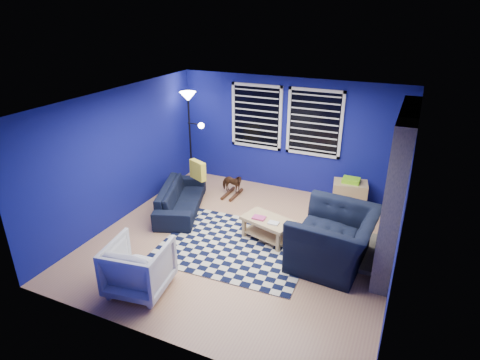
{
  "coord_description": "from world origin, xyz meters",
  "views": [
    {
      "loc": [
        2.46,
        -5.56,
        3.83
      ],
      "look_at": [
        -0.17,
        0.3,
        1.04
      ],
      "focal_mm": 30.0,
      "sensor_mm": 36.0,
      "label": 1
    }
  ],
  "objects_px": {
    "armchair_bent": "(139,267)",
    "armchair_big": "(334,239)",
    "sofa": "(181,198)",
    "coffee_table": "(267,225)",
    "rocking_horse": "(232,183)",
    "floor_lamp": "(189,109)",
    "cabinet": "(349,194)",
    "tv": "(409,151)"
  },
  "relations": [
    {
      "from": "rocking_horse",
      "to": "floor_lamp",
      "type": "relative_size",
      "value": 0.25
    },
    {
      "from": "armchair_big",
      "to": "rocking_horse",
      "type": "relative_size",
      "value": 2.66
    },
    {
      "from": "armchair_big",
      "to": "armchair_bent",
      "type": "height_order",
      "value": "armchair_big"
    },
    {
      "from": "coffee_table",
      "to": "armchair_bent",
      "type": "bearing_deg",
      "value": -120.98
    },
    {
      "from": "armchair_big",
      "to": "floor_lamp",
      "type": "distance_m",
      "value": 4.37
    },
    {
      "from": "tv",
      "to": "armchair_bent",
      "type": "xyz_separation_m",
      "value": [
        -3.28,
        -3.79,
        -1.01
      ]
    },
    {
      "from": "sofa",
      "to": "rocking_horse",
      "type": "relative_size",
      "value": 3.56
    },
    {
      "from": "armchair_bent",
      "to": "coffee_table",
      "type": "relative_size",
      "value": 0.87
    },
    {
      "from": "tv",
      "to": "armchair_big",
      "type": "bearing_deg",
      "value": -113.52
    },
    {
      "from": "sofa",
      "to": "armchair_big",
      "type": "bearing_deg",
      "value": -120.17
    },
    {
      "from": "rocking_horse",
      "to": "tv",
      "type": "bearing_deg",
      "value": -80.77
    },
    {
      "from": "armchair_bent",
      "to": "floor_lamp",
      "type": "distance_m",
      "value": 4.16
    },
    {
      "from": "armchair_big",
      "to": "cabinet",
      "type": "relative_size",
      "value": 1.87
    },
    {
      "from": "rocking_horse",
      "to": "floor_lamp",
      "type": "bearing_deg",
      "value": 78.62
    },
    {
      "from": "rocking_horse",
      "to": "coffee_table",
      "type": "height_order",
      "value": "rocking_horse"
    },
    {
      "from": "coffee_table",
      "to": "floor_lamp",
      "type": "distance_m",
      "value": 3.35
    },
    {
      "from": "rocking_horse",
      "to": "armchair_bent",
      "type": "bearing_deg",
      "value": -174.78
    },
    {
      "from": "coffee_table",
      "to": "sofa",
      "type": "bearing_deg",
      "value": 170.13
    },
    {
      "from": "sofa",
      "to": "floor_lamp",
      "type": "xyz_separation_m",
      "value": [
        -0.52,
        1.34,
        1.47
      ]
    },
    {
      "from": "cabinet",
      "to": "floor_lamp",
      "type": "xyz_separation_m",
      "value": [
        -3.6,
        -0.19,
        1.45
      ]
    },
    {
      "from": "sofa",
      "to": "coffee_table",
      "type": "relative_size",
      "value": 1.88
    },
    {
      "from": "rocking_horse",
      "to": "floor_lamp",
      "type": "distance_m",
      "value": 1.88
    },
    {
      "from": "sofa",
      "to": "armchair_bent",
      "type": "relative_size",
      "value": 2.18
    },
    {
      "from": "sofa",
      "to": "rocking_horse",
      "type": "distance_m",
      "value": 1.23
    },
    {
      "from": "armchair_big",
      "to": "rocking_horse",
      "type": "height_order",
      "value": "armchair_big"
    },
    {
      "from": "cabinet",
      "to": "rocking_horse",
      "type": "bearing_deg",
      "value": -179.71
    },
    {
      "from": "tv",
      "to": "floor_lamp",
      "type": "bearing_deg",
      "value": -179.08
    },
    {
      "from": "rocking_horse",
      "to": "cabinet",
      "type": "bearing_deg",
      "value": -75.54
    },
    {
      "from": "rocking_horse",
      "to": "coffee_table",
      "type": "relative_size",
      "value": 0.53
    },
    {
      "from": "sofa",
      "to": "armchair_bent",
      "type": "distance_m",
      "value": 2.5
    },
    {
      "from": "tv",
      "to": "armchair_big",
      "type": "xyz_separation_m",
      "value": [
        -0.86,
        -1.98,
        -0.95
      ]
    },
    {
      "from": "floor_lamp",
      "to": "tv",
      "type": "bearing_deg",
      "value": 0.92
    },
    {
      "from": "floor_lamp",
      "to": "armchair_bent",
      "type": "bearing_deg",
      "value": -70.78
    },
    {
      "from": "sofa",
      "to": "rocking_horse",
      "type": "xyz_separation_m",
      "value": [
        0.64,
        1.04,
        0.02
      ]
    },
    {
      "from": "sofa",
      "to": "coffee_table",
      "type": "distance_m",
      "value": 2.02
    },
    {
      "from": "sofa",
      "to": "cabinet",
      "type": "relative_size",
      "value": 2.51
    },
    {
      "from": "sofa",
      "to": "coffee_table",
      "type": "height_order",
      "value": "sofa"
    },
    {
      "from": "coffee_table",
      "to": "cabinet",
      "type": "distance_m",
      "value": 2.17
    },
    {
      "from": "sofa",
      "to": "cabinet",
      "type": "distance_m",
      "value": 3.44
    },
    {
      "from": "armchair_bent",
      "to": "armchair_big",
      "type": "bearing_deg",
      "value": -151.78
    },
    {
      "from": "armchair_big",
      "to": "coffee_table",
      "type": "relative_size",
      "value": 1.4
    },
    {
      "from": "tv",
      "to": "armchair_bent",
      "type": "bearing_deg",
      "value": -130.89
    }
  ]
}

